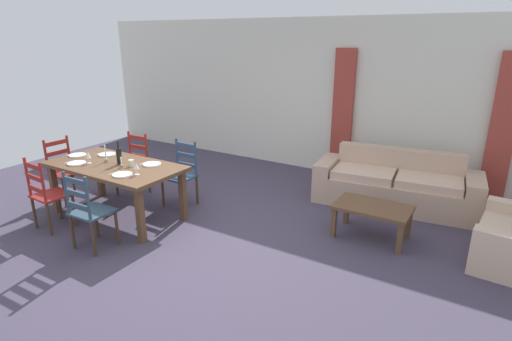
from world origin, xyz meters
The scene contains 28 objects.
ground_plane centered at (0.00, 0.00, -0.01)m, with size 9.60×9.60×0.02m, color #423A4E.
wall_far centered at (0.00, 3.30, 1.35)m, with size 9.60×0.16×2.70m, color silver.
curtain_panel_left centered at (0.73, 3.16, 1.10)m, with size 0.35×0.08×2.20m, color #9F3A30.
curtain_panel_right centered at (3.13, 3.16, 1.10)m, with size 0.35×0.08×2.20m, color #9F3A30.
dining_table centered at (-1.23, -0.13, 0.66)m, with size 1.90×0.96×0.75m.
dining_chair_near_left centered at (-1.66, -0.86, 0.48)m, with size 0.44×0.42×0.96m.
dining_chair_near_right centered at (-0.77, -0.92, 0.48)m, with size 0.43×0.41×0.96m.
dining_chair_far_left centered at (-1.70, 0.61, 0.48)m, with size 0.43×0.41×0.96m.
dining_chair_far_right centered at (-0.75, 0.65, 0.48)m, with size 0.43×0.41×0.96m.
dining_chair_head_west centered at (-2.36, -0.15, 0.48)m, with size 0.42×0.44×0.96m.
dinner_plate_near_left centered at (-1.68, -0.38, 0.76)m, with size 0.24×0.24×0.02m, color white.
fork_near_left centered at (-1.83, -0.38, 0.75)m, with size 0.02×0.17×0.01m, color silver.
dinner_plate_near_right centered at (-0.78, -0.38, 0.76)m, with size 0.24×0.24×0.02m, color white.
fork_near_right centered at (-0.93, -0.38, 0.75)m, with size 0.02×0.17×0.01m, color silver.
dinner_plate_far_left centered at (-1.68, 0.12, 0.76)m, with size 0.24×0.24×0.02m, color white.
fork_far_left centered at (-1.83, 0.12, 0.75)m, with size 0.02×0.17×0.01m, color silver.
dinner_plate_far_right centered at (-0.78, 0.12, 0.76)m, with size 0.24×0.24×0.02m, color white.
fork_far_right centered at (-0.93, 0.12, 0.75)m, with size 0.02×0.17×0.01m, color silver.
dinner_plate_head_west centered at (-2.01, -0.13, 0.76)m, with size 0.24×0.24×0.02m, color white.
fork_head_west centered at (-2.16, -0.13, 0.75)m, with size 0.02×0.17×0.01m, color silver.
wine_bottle centered at (-1.17, -0.08, 0.87)m, with size 0.07×0.07×0.32m.
wine_glass_near_left centered at (-1.56, -0.27, 0.86)m, with size 0.06×0.06×0.16m.
wine_glass_near_right centered at (-0.64, -0.27, 0.86)m, with size 0.06×0.06×0.16m.
coffee_cup_primary centered at (-0.97, -0.06, 0.80)m, with size 0.07×0.07×0.09m, color beige.
candle_tall centered at (-1.41, -0.11, 0.82)m, with size 0.05×0.05×0.24m.
candle_short centered at (-1.03, -0.17, 0.79)m, with size 0.05×0.05×0.14m.
couch centered at (1.93, 2.30, 0.29)m, with size 2.36×1.05×0.80m.
coffee_table centered at (1.94, 1.08, 0.36)m, with size 0.90×0.56×0.42m.
Camera 1 is at (3.12, -3.55, 2.40)m, focal length 28.53 mm.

